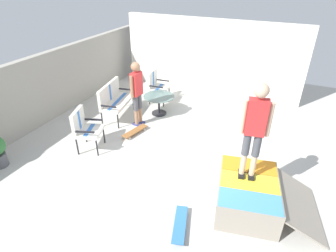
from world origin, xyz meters
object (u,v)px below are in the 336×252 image
Objects in this scene: patio_bench at (114,98)px; person_watching at (137,89)px; patio_table at (159,101)px; skateboard_by_bench at (135,131)px; skateboard_spare at (180,224)px; person_skater at (255,126)px; patio_chair_by_wall at (84,126)px; skate_ramp at (249,194)px; patio_chair_near_house at (156,84)px.

patio_bench is 0.75× the size of person_watching.
patio_table is at bearing -55.69° from patio_bench.
skateboard_by_bench is (-1.31, 0.06, -0.32)m from patio_table.
skateboard_by_bench is at bearing 44.34° from skateboard_spare.
patio_chair_by_wall is at bearing 88.07° from person_skater.
skate_ramp is 4.60m from patio_bench.
patio_bench is 1.61× the size of skateboard_by_bench.
skateboard_by_bench is 3.21m from skateboard_spare.
patio_chair_near_house is 1.13× the size of patio_table.
skateboard_by_bench is (-2.04, -0.40, -0.53)m from patio_chair_near_house.
person_skater is 3.62m from skateboard_by_bench.
patio_bench reaches higher than skateboard_by_bench.
skateboard_by_bench is (-0.58, -1.01, -0.53)m from patio_bench.
patio_chair_near_house is 3.10m from patio_chair_by_wall.
skateboard_spare is (-3.61, -2.19, -0.32)m from patio_table.
person_skater is at bearing 44.95° from skate_ramp.
person_skater reaches higher than patio_table.
person_skater is 2.16× the size of skateboard_spare.
patio_table is at bearing -15.95° from person_watching.
skate_ramp is 4.07m from patio_table.
skateboard_spare is at bearing -131.47° from patio_bench.
person_watching is 3.82m from skateboard_spare.
skateboard_by_bench is at bearing 177.46° from patio_table.
patio_chair_by_wall is 1.70m from person_watching.
person_skater is at bearing -91.93° from patio_chair_by_wall.
patio_table is 1.35m from skateboard_by_bench.
skate_ramp is 4.91m from patio_chair_near_house.
patio_bench is 4.54m from person_skater.
patio_chair_near_house is 1.62m from person_watching.
person_skater is (0.12, 0.12, 1.33)m from skate_ramp.
skateboard_by_bench is at bearing -119.84° from patio_bench.
skateboard_by_bench is (1.30, 3.18, -0.20)m from skate_ramp.
patio_chair_near_house is 0.57× the size of person_skater.
patio_bench is 1.30× the size of patio_chair_near_house.
person_watching is 1.00× the size of person_skater.
patio_bench is at bearing 65.82° from skate_ramp.
person_skater reaches higher than person_watching.
skateboard_spare is (-2.79, -2.42, -0.96)m from person_watching.
skateboard_spare is at bearing -135.66° from skateboard_by_bench.
skate_ramp is 2.47× the size of skateboard_spare.
patio_chair_near_house is 0.89m from patio_table.
skate_ramp is at bearing -135.05° from person_skater.
patio_chair_near_house reaches higher than skateboard_spare.
patio_bench is 1.61× the size of skateboard_spare.
patio_bench is at bearing 157.41° from patio_chair_near_house.
person_skater reaches higher than patio_chair_near_house.
patio_chair_near_house is at bearing 47.04° from skate_ramp.
skate_ramp is 1.15× the size of person_watching.
person_skater is (-1.68, -3.23, 0.57)m from person_watching.
skate_ramp reaches higher than skateboard_spare.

